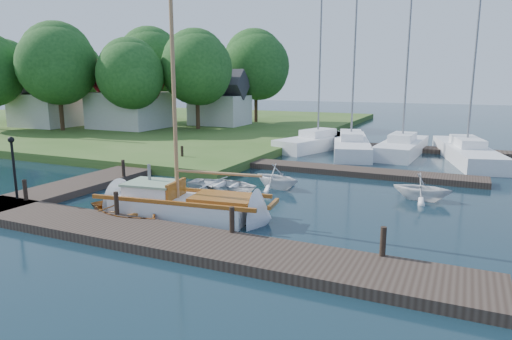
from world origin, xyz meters
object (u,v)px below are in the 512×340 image
at_px(tender_d, 422,185).
at_px(tree_2, 131,74).
at_px(mooring_post_0, 25,190).
at_px(lamp_post, 13,159).
at_px(mooring_post_2, 232,220).
at_px(marina_boat_3, 466,151).
at_px(tree_4, 151,64).
at_px(tree_7, 256,65).
at_px(mooring_post_1, 116,203).
at_px(tree_3, 197,68).
at_px(marina_boat_1, 351,144).
at_px(tree_6, 5,71).
at_px(mooring_post_4, 123,168).
at_px(house_a, 129,100).
at_px(tender_a, 223,183).
at_px(tender_b, 277,175).
at_px(sailboat, 187,207).
at_px(house_c, 220,103).
at_px(dinghy, 126,208).
at_px(house_b, 46,102).
at_px(tree_1, 58,64).
at_px(tree_5, 78,73).
at_px(marina_boat_2, 402,146).
at_px(mooring_post_3, 383,241).
at_px(marina_boat_0, 318,141).

bearing_deg(tender_d, tree_2, 68.20).
bearing_deg(mooring_post_0, lamp_post, 180.00).
height_order(mooring_post_2, marina_boat_3, marina_boat_3).
bearing_deg(tree_4, tree_7, 21.80).
distance_m(mooring_post_1, tree_3, 26.05).
distance_m(marina_boat_1, tree_6, 37.18).
height_order(mooring_post_4, lamp_post, lamp_post).
bearing_deg(house_a, mooring_post_2, -44.33).
bearing_deg(tree_6, tender_a, -24.33).
height_order(mooring_post_0, tender_b, tender_b).
bearing_deg(mooring_post_4, tree_3, 111.19).
distance_m(mooring_post_1, sailboat, 2.45).
bearing_deg(tree_4, house_c, -0.36).
bearing_deg(mooring_post_1, tender_b, 65.95).
relative_size(tender_d, house_c, 0.44).
relative_size(sailboat, dinghy, 2.84).
bearing_deg(tree_7, tree_6, -157.38).
bearing_deg(sailboat, tender_d, 31.34).
bearing_deg(marina_boat_3, house_b, 75.55).
height_order(tree_1, tree_5, tree_1).
xyz_separation_m(marina_boat_2, tree_5, (-34.05, 6.03, 4.83)).
bearing_deg(marina_boat_3, mooring_post_4, 118.56).
relative_size(mooring_post_2, mooring_post_3, 1.00).
bearing_deg(marina_boat_1, marina_boat_3, -106.65).
relative_size(mooring_post_3, marina_boat_1, 0.08).
distance_m(marina_boat_1, tree_2, 19.33).
distance_m(mooring_post_3, marina_boat_2, 19.12).
relative_size(sailboat, tree_1, 1.07).
xyz_separation_m(marina_boat_2, tree_2, (-22.05, 0.03, 4.66)).
xyz_separation_m(mooring_post_1, tree_5, (-27.00, 25.05, 4.72)).
distance_m(marina_boat_0, tree_3, 13.97).
bearing_deg(tree_5, tender_a, -34.66).
bearing_deg(tree_3, tree_2, -135.00).
relative_size(mooring_post_3, tree_4, 0.08).
bearing_deg(tree_5, marina_boat_1, -11.66).
distance_m(mooring_post_0, marina_boat_3, 24.09).
bearing_deg(tree_1, tree_7, 49.40).
relative_size(mooring_post_4, tender_b, 0.35).
bearing_deg(tree_1, tender_a, -27.32).
height_order(marina_boat_3, tree_5, marina_boat_3).
xyz_separation_m(marina_boat_1, house_c, (-14.75, 8.30, 2.02)).
distance_m(tender_d, tree_5, 40.57).
height_order(mooring_post_3, marina_boat_3, marina_boat_3).
bearing_deg(tree_5, tree_1, -53.13).
xyz_separation_m(tender_a, marina_boat_3, (9.83, 12.87, 0.25)).
bearing_deg(tree_4, tender_a, -46.85).
bearing_deg(tree_7, tree_5, -161.57).
distance_m(sailboat, tree_6, 40.21).
bearing_deg(house_c, tree_6, -164.86).
relative_size(tree_1, tree_2, 1.18).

